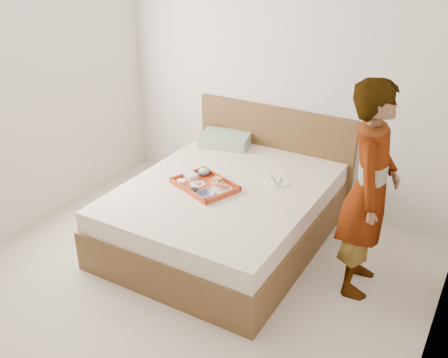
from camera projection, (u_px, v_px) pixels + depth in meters
name	position (u px, v px, depth m)	size (l,w,h in m)	color
ground	(165.00, 305.00, 3.78)	(3.50, 4.00, 0.01)	#BDB1A0
wall_back	(285.00, 71.00, 4.73)	(3.50, 0.01, 2.60)	silver
bed	(225.00, 212.00, 4.46)	(1.65, 2.00, 0.53)	brown
headboard	(273.00, 152.00, 5.11)	(1.65, 0.06, 0.95)	brown
pillow	(225.00, 139.00, 5.11)	(0.48, 0.33, 0.12)	#95B297
tray	(205.00, 185.00, 4.31)	(0.52, 0.38, 0.05)	#BB3E18
prawn_plate	(221.00, 190.00, 4.23)	(0.18, 0.18, 0.01)	white
navy_bowl_big	(205.00, 195.00, 4.12)	(0.15, 0.15, 0.04)	#17234F
sauce_dish	(195.00, 191.00, 4.20)	(0.08, 0.08, 0.03)	black
meat_plate	(198.00, 184.00, 4.32)	(0.13, 0.13, 0.01)	white
bread_plate	(217.00, 182.00, 4.36)	(0.13, 0.13, 0.01)	orange
salad_bowl	(203.00, 173.00, 4.49)	(0.11, 0.11, 0.04)	#17234F
plastic_tub	(191.00, 176.00, 4.42)	(0.11, 0.09, 0.05)	silver
cheese_round	(181.00, 182.00, 4.35)	(0.08, 0.08, 0.03)	white
dinner_plate	(277.00, 182.00, 4.39)	(0.22, 0.22, 0.01)	white
person	(369.00, 191.00, 3.63)	(0.60, 0.39, 1.65)	white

